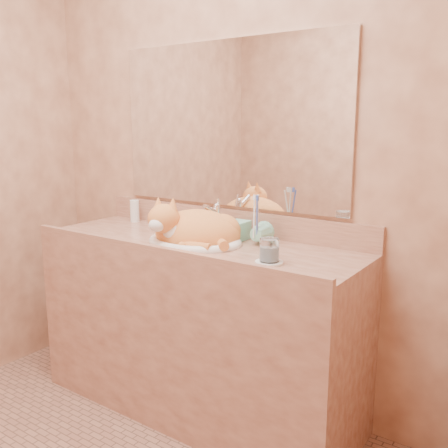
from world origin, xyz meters
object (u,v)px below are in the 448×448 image
Objects in this scene: sink_basin at (195,228)px; toothbrush_cup at (255,236)px; vanity_counter at (197,326)px; soap_dispenser at (229,222)px; cat at (193,228)px; water_glass at (269,250)px.

sink_basin reaches higher than toothbrush_cup.
vanity_counter is 7.98× the size of soap_dispenser.
cat reaches higher than toothbrush_cup.
sink_basin is at bearing -61.35° from vanity_counter.
soap_dispenser is at bearing 26.79° from vanity_counter.
toothbrush_cup is (0.28, 0.09, 0.47)m from vanity_counter.
sink_basin is 0.01m from cat.
cat is 4.08× the size of toothbrush_cup.
cat is at bearing 167.28° from water_glass.
water_glass is at bearing -29.36° from cat.
vanity_counter is at bearing -155.01° from soap_dispenser.
toothbrush_cup reaches higher than vanity_counter.
soap_dispenser is at bearing -173.71° from toothbrush_cup.
soap_dispenser is 1.98× the size of toothbrush_cup.
cat reaches higher than water_glass.
cat is 4.53× the size of water_glass.
vanity_counter is 0.55m from toothbrush_cup.
toothbrush_cup is at bearing 17.28° from vanity_counter.
sink_basin is at bearing 11.10° from cat.
vanity_counter is 0.49m from cat.
cat is (-0.01, -0.00, -0.00)m from sink_basin.
soap_dispenser is (0.14, 0.07, 0.53)m from vanity_counter.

